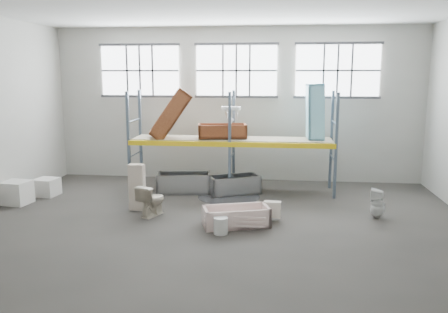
# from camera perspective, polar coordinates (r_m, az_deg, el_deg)

# --- Properties ---
(floor) EXTENTS (12.00, 10.00, 0.10)m
(floor) POSITION_cam_1_polar(r_m,az_deg,el_deg) (10.72, -0.94, -9.08)
(floor) COLOR #433F3A
(floor) RESTS_ON ground
(ceiling) EXTENTS (12.00, 10.00, 0.10)m
(ceiling) POSITION_cam_1_polar(r_m,az_deg,el_deg) (10.23, -1.03, 18.96)
(ceiling) COLOR silver
(ceiling) RESTS_ON ground
(wall_back) EXTENTS (12.00, 0.10, 5.00)m
(wall_back) POSITION_cam_1_polar(r_m,az_deg,el_deg) (15.17, 1.57, 6.49)
(wall_back) COLOR #A1A095
(wall_back) RESTS_ON ground
(wall_front) EXTENTS (12.00, 0.10, 5.00)m
(wall_front) POSITION_cam_1_polar(r_m,az_deg,el_deg) (5.25, -8.33, -0.90)
(wall_front) COLOR #B2B0A5
(wall_front) RESTS_ON ground
(window_left) EXTENTS (2.60, 0.04, 1.60)m
(window_left) POSITION_cam_1_polar(r_m,az_deg,el_deg) (15.64, -10.41, 10.47)
(window_left) COLOR white
(window_left) RESTS_ON wall_back
(window_mid) EXTENTS (2.60, 0.04, 1.60)m
(window_mid) POSITION_cam_1_polar(r_m,az_deg,el_deg) (15.03, 1.55, 10.65)
(window_mid) COLOR white
(window_mid) RESTS_ON wall_back
(window_right) EXTENTS (2.60, 0.04, 1.60)m
(window_right) POSITION_cam_1_polar(r_m,az_deg,el_deg) (15.08, 13.96, 10.35)
(window_right) COLOR white
(window_right) RESTS_ON wall_back
(rack_upright_la) EXTENTS (0.08, 0.08, 3.00)m
(rack_upright_la) POSITION_cam_1_polar(r_m,az_deg,el_deg) (13.79, -11.80, 1.70)
(rack_upright_la) COLOR slate
(rack_upright_la) RESTS_ON floor
(rack_upright_lb) EXTENTS (0.08, 0.08, 3.00)m
(rack_upright_lb) POSITION_cam_1_polar(r_m,az_deg,el_deg) (14.92, -10.35, 2.39)
(rack_upright_lb) COLOR slate
(rack_upright_lb) RESTS_ON floor
(rack_upright_ma) EXTENTS (0.08, 0.08, 3.00)m
(rack_upright_ma) POSITION_cam_1_polar(r_m,az_deg,el_deg) (13.15, 0.71, 1.51)
(rack_upright_ma) COLOR slate
(rack_upright_ma) RESTS_ON floor
(rack_upright_mb) EXTENTS (0.08, 0.08, 3.00)m
(rack_upright_mb) POSITION_cam_1_polar(r_m,az_deg,el_deg) (14.33, 1.21, 2.24)
(rack_upright_mb) COLOR slate
(rack_upright_mb) RESTS_ON floor
(rack_upright_ra) EXTENTS (0.08, 0.08, 3.00)m
(rack_upright_ra) POSITION_cam_1_polar(r_m,az_deg,el_deg) (13.19, 13.79, 1.24)
(rack_upright_ra) COLOR slate
(rack_upright_ra) RESTS_ON floor
(rack_upright_rb) EXTENTS (0.08, 0.08, 3.00)m
(rack_upright_rb) POSITION_cam_1_polar(r_m,az_deg,el_deg) (14.36, 13.22, 1.99)
(rack_upright_rb) COLOR slate
(rack_upright_rb) RESTS_ON floor
(rack_beam_front) EXTENTS (6.00, 0.10, 0.14)m
(rack_beam_front) POSITION_cam_1_polar(r_m,az_deg,el_deg) (13.15, 0.71, 1.51)
(rack_beam_front) COLOR yellow
(rack_beam_front) RESTS_ON floor
(rack_beam_back) EXTENTS (6.00, 0.10, 0.14)m
(rack_beam_back) POSITION_cam_1_polar(r_m,az_deg,el_deg) (14.33, 1.21, 2.24)
(rack_beam_back) COLOR yellow
(rack_beam_back) RESTS_ON floor
(shelf_deck) EXTENTS (5.90, 1.10, 0.03)m
(shelf_deck) POSITION_cam_1_polar(r_m,az_deg,el_deg) (13.73, 0.97, 2.22)
(shelf_deck) COLOR gray
(shelf_deck) RESTS_ON floor
(wet_patch) EXTENTS (1.80, 1.80, 0.00)m
(wet_patch) POSITION_cam_1_polar(r_m,az_deg,el_deg) (13.27, 0.60, -5.02)
(wet_patch) COLOR black
(wet_patch) RESTS_ON floor
(bathtub_beige) EXTENTS (1.66, 1.14, 0.45)m
(bathtub_beige) POSITION_cam_1_polar(r_m,az_deg,el_deg) (10.77, 1.52, -7.47)
(bathtub_beige) COLOR beige
(bathtub_beige) RESTS_ON floor
(cistern_spare) EXTENTS (0.42, 0.22, 0.39)m
(cistern_spare) POSITION_cam_1_polar(r_m,az_deg,el_deg) (11.17, 6.03, -6.56)
(cistern_spare) COLOR #EFE1CE
(cistern_spare) RESTS_ON bathtub_beige
(sink_in_tub) EXTENTS (0.57, 0.57, 0.15)m
(sink_in_tub) POSITION_cam_1_polar(r_m,az_deg,el_deg) (11.20, 2.15, -7.11)
(sink_in_tub) COLOR beige
(sink_in_tub) RESTS_ON bathtub_beige
(toilet_beige) EXTENTS (0.71, 0.89, 0.80)m
(toilet_beige) POSITION_cam_1_polar(r_m,az_deg,el_deg) (11.60, -8.97, -5.37)
(toilet_beige) COLOR beige
(toilet_beige) RESTS_ON floor
(cistern_tall) EXTENTS (0.39, 0.26, 1.21)m
(cistern_tall) POSITION_cam_1_polar(r_m,az_deg,el_deg) (12.12, -10.77, -3.75)
(cistern_tall) COLOR beige
(cistern_tall) RESTS_ON floor
(toilet_white) EXTENTS (0.41, 0.40, 0.74)m
(toilet_white) POSITION_cam_1_polar(r_m,az_deg,el_deg) (11.89, 18.59, -5.56)
(toilet_white) COLOR white
(toilet_white) RESTS_ON floor
(steel_tub_left) EXTENTS (1.68, 0.96, 0.58)m
(steel_tub_left) POSITION_cam_1_polar(r_m,az_deg,el_deg) (13.75, -5.02, -3.28)
(steel_tub_left) COLOR #9A9DA1
(steel_tub_left) RESTS_ON floor
(steel_tub_right) EXTENTS (1.63, 1.25, 0.54)m
(steel_tub_right) POSITION_cam_1_polar(r_m,az_deg,el_deg) (13.56, 1.27, -3.52)
(steel_tub_right) COLOR #A0A4A7
(steel_tub_right) RESTS_ON floor
(rust_tub_flat) EXTENTS (1.53, 0.93, 0.40)m
(rust_tub_flat) POSITION_cam_1_polar(r_m,az_deg,el_deg) (13.68, -0.22, 3.21)
(rust_tub_flat) COLOR brown
(rust_tub_flat) RESTS_ON shelf_deck
(rust_tub_tilted) EXTENTS (1.46, 1.05, 1.60)m
(rust_tub_tilted) POSITION_cam_1_polar(r_m,az_deg,el_deg) (13.87, -6.67, 5.21)
(rust_tub_tilted) COLOR brown
(rust_tub_tilted) RESTS_ON shelf_deck
(sink_on_shelf) EXTENTS (0.63, 0.51, 0.52)m
(sink_on_shelf) POSITION_cam_1_polar(r_m,az_deg,el_deg) (13.43, 0.85, 4.26)
(sink_on_shelf) COLOR silver
(sink_on_shelf) RESTS_ON rust_tub_flat
(blue_tub_upright) EXTENTS (0.55, 0.79, 1.66)m
(blue_tub_upright) POSITION_cam_1_polar(r_m,az_deg,el_deg) (13.76, 11.26, 5.46)
(blue_tub_upright) COLOR #84CEE5
(blue_tub_upright) RESTS_ON shelf_deck
(bucket) EXTENTS (0.36, 0.36, 0.37)m
(bucket) POSITION_cam_1_polar(r_m,az_deg,el_deg) (10.26, -0.41, -8.60)
(bucket) COLOR beige
(bucket) RESTS_ON floor
(carton_near) EXTENTS (0.80, 0.71, 0.63)m
(carton_near) POSITION_cam_1_polar(r_m,az_deg,el_deg) (13.74, -24.50, -4.10)
(carton_near) COLOR silver
(carton_near) RESTS_ON floor
(carton_far) EXTENTS (0.67, 0.67, 0.50)m
(carton_far) POSITION_cam_1_polar(r_m,az_deg,el_deg) (14.32, -21.20, -3.56)
(carton_far) COLOR silver
(carton_far) RESTS_ON floor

